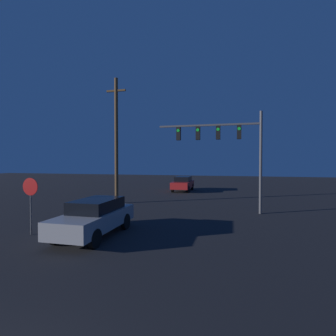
% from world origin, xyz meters
% --- Properties ---
extents(car_near, '(1.97, 4.81, 1.62)m').
position_xyz_m(car_near, '(-2.46, 8.88, 0.87)').
color(car_near, '#99999E').
rests_on(car_near, ground_plane).
extents(car_far, '(1.97, 4.81, 1.62)m').
position_xyz_m(car_far, '(-2.18, 27.44, 0.87)').
color(car_far, '#B21E1E').
rests_on(car_far, ground_plane).
extents(traffic_signal_mast, '(6.76, 0.30, 6.53)m').
position_xyz_m(traffic_signal_mast, '(3.01, 15.97, 4.62)').
color(traffic_signal_mast, '#4C4C51').
rests_on(traffic_signal_mast, ground_plane).
extents(stop_sign, '(0.80, 0.07, 2.59)m').
position_xyz_m(stop_sign, '(-5.38, 8.29, 1.83)').
color(stop_sign, '#4C4C51').
rests_on(stop_sign, ground_plane).
extents(utility_pole, '(1.60, 0.28, 9.90)m').
position_xyz_m(utility_pole, '(-5.56, 17.48, 5.11)').
color(utility_pole, brown).
rests_on(utility_pole, ground_plane).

